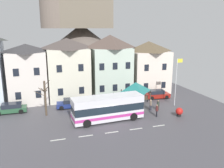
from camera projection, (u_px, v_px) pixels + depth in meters
ground_plane at (105, 123)px, 28.90m from camera, size 40.00×60.00×0.07m
townhouse_01 at (28, 74)px, 36.11m from camera, size 5.64×5.81×9.23m
townhouse_02 at (68, 69)px, 38.20m from camera, size 6.55×6.54×10.02m
townhouse_03 at (110, 66)px, 39.79m from camera, size 6.66×5.51×10.47m
townhouse_04 at (148, 67)px, 42.23m from camera, size 6.80×5.83×9.27m
hilltop_castle at (81, 47)px, 56.91m from camera, size 33.36×33.36×19.72m
transit_bus at (108, 108)px, 29.30m from camera, size 9.22×3.12×3.19m
bus_shelter at (136, 87)px, 34.14m from camera, size 3.60×3.60×3.78m
parked_car_00 at (71, 103)px, 34.26m from camera, size 4.26×2.30×1.35m
parked_car_01 at (121, 98)px, 36.99m from camera, size 3.99×2.24×1.33m
parked_car_02 at (11, 108)px, 32.15m from camera, size 4.38×1.86×1.36m
parked_car_03 at (157, 94)px, 38.82m from camera, size 4.12×2.14×1.43m
pedestrian_00 at (157, 110)px, 30.70m from camera, size 0.34×0.34×1.70m
pedestrian_01 at (158, 105)px, 33.12m from camera, size 0.36×0.36×1.52m
pedestrian_02 at (151, 105)px, 32.97m from camera, size 0.37×0.31×1.64m
public_bench at (143, 99)px, 36.87m from camera, size 1.60×0.48×0.87m
flagpole at (177, 79)px, 34.36m from camera, size 0.95×0.10×7.24m
harbour_buoy at (179, 112)px, 30.78m from camera, size 0.98×0.98×1.23m
bare_tree_01 at (45, 97)px, 30.65m from camera, size 2.11×1.13×4.90m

